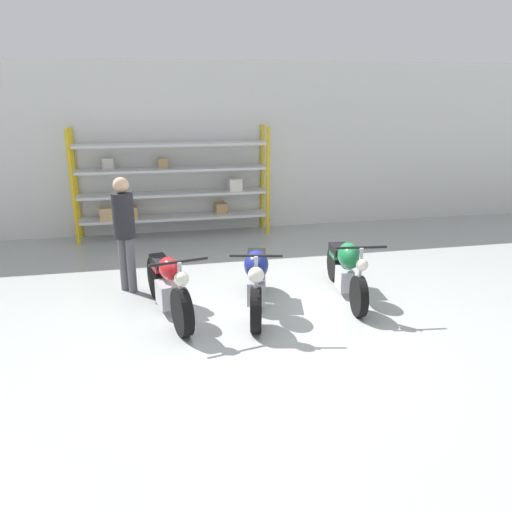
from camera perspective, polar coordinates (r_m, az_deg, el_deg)
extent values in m
plane|color=#9EA3A0|center=(7.09, 0.67, -6.37)|extent=(30.00, 30.00, 0.00)
cube|color=silver|center=(11.11, -4.67, 12.14)|extent=(30.00, 0.08, 3.60)
cylinder|color=gold|center=(10.59, -20.23, 7.24)|extent=(0.08, 0.08, 2.30)
cylinder|color=gold|center=(10.76, 1.38, 8.50)|extent=(0.08, 0.08, 2.30)
cylinder|color=gold|center=(11.12, -19.87, 7.75)|extent=(0.08, 0.08, 2.30)
cylinder|color=gold|center=(11.29, 0.73, 8.95)|extent=(0.08, 0.08, 2.30)
cube|color=silver|center=(10.90, -9.23, 4.42)|extent=(3.98, 0.55, 0.05)
cube|color=silver|center=(10.80, -9.37, 7.05)|extent=(3.98, 0.55, 0.05)
cube|color=silver|center=(10.71, -9.51, 9.74)|extent=(3.98, 0.55, 0.05)
cube|color=silver|center=(10.66, -9.65, 12.46)|extent=(3.98, 0.55, 0.05)
cube|color=silver|center=(10.90, -16.52, 10.10)|extent=(0.25, 0.20, 0.22)
cube|color=tan|center=(11.07, -4.07, 5.52)|extent=(0.27, 0.30, 0.22)
cube|color=tan|center=(10.75, -16.58, 4.58)|extent=(0.34, 0.22, 0.27)
cube|color=tan|center=(10.79, -13.96, 4.82)|extent=(0.22, 0.31, 0.26)
cube|color=silver|center=(10.83, -2.40, 8.16)|extent=(0.27, 0.29, 0.27)
cube|color=tan|center=(10.84, -10.59, 10.40)|extent=(0.21, 0.21, 0.19)
cylinder|color=black|center=(6.39, -8.43, -6.35)|extent=(0.27, 0.64, 0.63)
cylinder|color=black|center=(7.60, -11.31, -2.46)|extent=(0.27, 0.64, 0.63)
cube|color=#ADADB2|center=(7.05, -10.09, -4.33)|extent=(0.33, 0.45, 0.33)
ellipsoid|color=#B2191E|center=(6.74, -9.92, -1.42)|extent=(0.35, 0.50, 0.30)
cube|color=black|center=(7.20, -10.91, -0.57)|extent=(0.31, 0.52, 0.10)
cube|color=#B2191E|center=(7.30, -11.00, -1.08)|extent=(0.25, 0.37, 0.12)
cylinder|color=#ADADB2|center=(6.28, -8.62, -3.56)|extent=(0.06, 0.06, 0.65)
sphere|color=silver|center=(6.17, -8.50, -2.61)|extent=(0.18, 0.18, 0.18)
cylinder|color=black|center=(6.19, -8.84, -0.66)|extent=(0.74, 0.20, 0.04)
cylinder|color=black|center=(6.43, 0.00, -6.15)|extent=(0.27, 0.61, 0.59)
cylinder|color=black|center=(7.69, 0.07, -1.99)|extent=(0.27, 0.61, 0.59)
cube|color=#ADADB2|center=(7.11, 0.04, -3.95)|extent=(0.34, 0.45, 0.33)
ellipsoid|color=navy|center=(6.80, 0.03, -1.02)|extent=(0.43, 0.56, 0.39)
cube|color=black|center=(7.33, 0.06, -0.06)|extent=(0.39, 0.60, 0.10)
cube|color=navy|center=(7.38, 0.06, -0.69)|extent=(0.31, 0.43, 0.12)
cylinder|color=#ADADB2|center=(6.31, 0.00, -3.13)|extent=(0.06, 0.06, 0.71)
sphere|color=silver|center=(6.19, -0.01, -2.18)|extent=(0.21, 0.21, 0.21)
cylinder|color=black|center=(6.22, 0.00, 0.02)|extent=(0.65, 0.18, 0.04)
cylinder|color=black|center=(7.01, 11.67, -4.53)|extent=(0.18, 0.58, 0.57)
cylinder|color=black|center=(8.28, 8.93, -0.82)|extent=(0.18, 0.58, 0.57)
cube|color=#ADADB2|center=(7.69, 10.08, -2.59)|extent=(0.25, 0.41, 0.32)
ellipsoid|color=#196B38|center=(7.40, 10.59, 0.04)|extent=(0.38, 0.54, 0.38)
cube|color=black|center=(7.89, 9.59, 0.78)|extent=(0.32, 0.50, 0.10)
cube|color=#196B38|center=(7.98, 9.43, 0.31)|extent=(0.26, 0.36, 0.12)
cylinder|color=#ADADB2|center=(6.90, 11.80, -1.84)|extent=(0.06, 0.06, 0.69)
sphere|color=silver|center=(6.80, 12.04, -1.01)|extent=(0.16, 0.16, 0.16)
cylinder|color=black|center=(6.83, 11.91, 0.96)|extent=(0.71, 0.12, 0.04)
cylinder|color=#595960|center=(7.99, -14.90, -0.82)|extent=(0.13, 0.13, 0.86)
cylinder|color=#595960|center=(7.85, -14.06, -1.07)|extent=(0.13, 0.13, 0.86)
cylinder|color=#232328|center=(7.71, -14.93, 4.49)|extent=(0.45, 0.45, 0.68)
sphere|color=tan|center=(7.62, -15.20, 7.83)|extent=(0.23, 0.23, 0.23)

